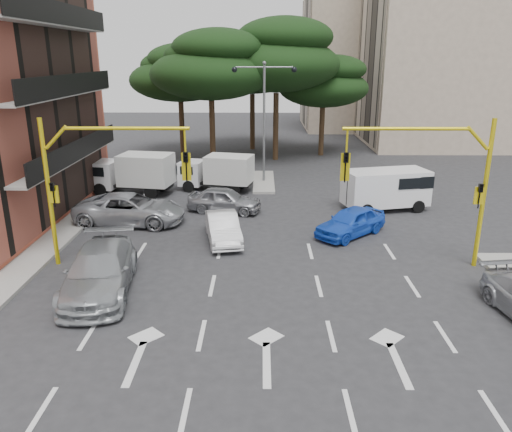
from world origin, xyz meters
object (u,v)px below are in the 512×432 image
at_px(car_silver_cross_a, 130,209).
at_px(box_truck_a, 132,174).
at_px(car_white_hatch, 223,228).
at_px(signal_mast_right, 441,173).
at_px(street_lamp_center, 264,101).
at_px(van_white, 385,190).
at_px(car_silver_cross_b, 225,200).
at_px(box_truck_b, 217,173).
at_px(signal_mast_left, 92,172).
at_px(car_silver_wagon, 100,271).
at_px(car_blue_compact, 351,222).

xyz_separation_m(car_silver_cross_a, box_truck_a, (-1.30, 5.80, 0.49)).
bearing_deg(car_white_hatch, car_silver_cross_a, 142.04).
bearing_deg(signal_mast_right, street_lamp_center, 115.91).
bearing_deg(box_truck_a, van_white, -92.71).
bearing_deg(car_silver_cross_b, box_truck_b, 22.78).
bearing_deg(box_truck_a, car_white_hatch, -133.77).
distance_m(van_white, box_truck_a, 15.24).
height_order(signal_mast_left, car_silver_wagon, signal_mast_left).
height_order(car_silver_wagon, car_silver_cross_a, car_silver_wagon).
relative_size(car_silver_wagon, car_silver_cross_b, 1.38).
bearing_deg(street_lamp_center, van_white, -42.37).
bearing_deg(signal_mast_left, car_blue_compact, 18.25).
height_order(car_silver_cross_b, box_truck_b, box_truck_b).
height_order(signal_mast_left, car_silver_cross_b, signal_mast_left).
bearing_deg(car_silver_cross_b, street_lamp_center, -5.43).
relative_size(signal_mast_right, car_silver_cross_a, 1.08).
distance_m(signal_mast_right, car_white_hatch, 9.72).
distance_m(car_silver_cross_a, box_truck_a, 5.96).
relative_size(signal_mast_right, car_silver_cross_b, 1.49).
height_order(car_blue_compact, box_truck_a, box_truck_a).
bearing_deg(box_truck_a, signal_mast_right, -117.06).
relative_size(street_lamp_center, car_blue_compact, 1.96).
height_order(signal_mast_right, van_white, signal_mast_right).
distance_m(signal_mast_left, street_lamp_center, 15.65).
distance_m(signal_mast_left, car_silver_cross_b, 9.22).
height_order(car_silver_wagon, box_truck_b, box_truck_b).
bearing_deg(car_blue_compact, box_truck_b, 177.71).
bearing_deg(signal_mast_right, car_silver_wagon, -168.94).
relative_size(car_blue_compact, box_truck_a, 0.77).
height_order(car_white_hatch, car_blue_compact, car_blue_compact).
height_order(car_silver_cross_a, box_truck_a, box_truck_a).
bearing_deg(box_truck_a, car_silver_wagon, -161.63).
xyz_separation_m(van_white, box_truck_a, (-14.90, 3.20, 0.12)).
xyz_separation_m(signal_mast_right, car_blue_compact, (-2.70, 3.60, -3.21)).
relative_size(signal_mast_right, box_truck_b, 1.28).
height_order(car_silver_wagon, van_white, van_white).
distance_m(car_silver_wagon, car_silver_cross_b, 10.54).
relative_size(signal_mast_right, van_white, 1.31).
relative_size(van_white, box_truck_b, 0.98).
relative_size(car_silver_cross_b, box_truck_b, 0.86).
relative_size(street_lamp_center, car_silver_wagon, 1.39).
bearing_deg(car_blue_compact, signal_mast_left, -114.60).
bearing_deg(box_truck_a, car_silver_cross_a, -157.97).
bearing_deg(car_white_hatch, car_silver_wagon, -138.75).
height_order(car_white_hatch, car_silver_cross_b, car_silver_cross_b).
xyz_separation_m(car_blue_compact, box_truck_a, (-12.27, 7.46, 0.59)).
xyz_separation_m(signal_mast_left, box_truck_b, (3.80, 11.91, -2.74)).
height_order(van_white, box_truck_b, box_truck_b).
relative_size(street_lamp_center, car_white_hatch, 1.98).
xyz_separation_m(car_silver_wagon, box_truck_b, (3.01, 14.42, 0.34)).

